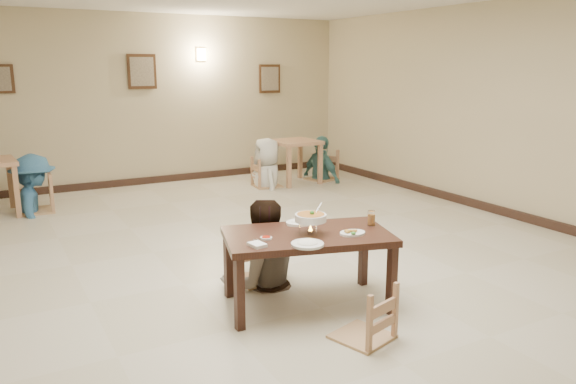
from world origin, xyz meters
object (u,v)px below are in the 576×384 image
main_diner (261,200)px  bg_diner_d (322,136)px  curry_warmer (311,218)px  bg_diner_b (30,154)px  drink_glass (371,219)px  chair_far (260,238)px  bg_chair_rl (267,159)px  bg_chair_lr (32,176)px  bg_diner_c (267,138)px  chair_near (364,286)px  main_table (307,242)px  bg_chair_rr (322,152)px  bg_table_right (295,148)px

main_diner → bg_diner_d: size_ratio=1.03×
main_diner → curry_warmer: bearing=109.8°
bg_diner_b → drink_glass: bearing=-149.6°
chair_far → bg_chair_rl: bg_chair_rl is taller
bg_chair_lr → bg_diner_c: bg_diner_c is taller
main_diner → bg_chair_lr: size_ratio=1.58×
bg_chair_rl → bg_diner_b: size_ratio=0.57×
chair_near → drink_glass: bearing=-147.3°
drink_glass → main_diner: bearing=135.7°
main_table → main_diner: (-0.12, 0.67, 0.26)m
main_table → bg_chair_rl: 5.09m
curry_warmer → bg_diner_b: size_ratio=0.18×
drink_glass → bg_diner_d: bg_diner_d is taller
main_diner → bg_chair_rr: (3.27, 4.09, -0.33)m
bg_chair_rl → drink_glass: bearing=170.3°
bg_chair_lr → bg_chair_rr: bearing=93.3°
bg_chair_rr → bg_diner_d: bearing=-108.6°
main_diner → bg_chair_rr: size_ratio=1.62×
main_table → drink_glass: (0.63, -0.07, 0.14)m
main_diner → bg_diner_b: size_ratio=0.99×
chair_near → bg_diner_d: (3.09, 5.51, 0.39)m
main_table → curry_warmer: 0.23m
main_table → bg_diner_b: bearing=126.6°
curry_warmer → bg_chair_rr: (3.14, 4.79, -0.30)m
bg_diner_b → chair_far: bearing=-153.4°
bg_diner_b → bg_diner_d: bg_diner_b is taller
main_diner → bg_chair_rr: main_diner is taller
bg_table_right → chair_far: bearing=-123.7°
main_diner → bg_diner_b: 4.43m
drink_glass → bg_diner_b: bearing=116.9°
chair_far → bg_chair_rr: 5.17m
main_diner → main_table: bearing=109.5°
bg_chair_rr → bg_diner_b: (-4.96, 0.01, 0.33)m
bg_table_right → bg_chair_rl: 0.61m
bg_table_right → bg_chair_rl: size_ratio=0.84×
bg_chair_lr → drink_glass: bearing=30.2°
chair_near → bg_diner_b: (-1.88, 5.51, 0.42)m
bg_table_right → bg_chair_rr: (0.59, 0.02, -0.12)m
chair_far → bg_diner_c: (2.07, 3.95, 0.42)m
bg_diner_b → bg_chair_lr: bearing=0.0°
chair_far → bg_diner_b: bearing=115.9°
bg_chair_rr → bg_diner_d: (-0.00, 0.00, 0.30)m
bg_chair_rl → bg_table_right: bearing=-80.2°
main_table → curry_warmer: size_ratio=5.22×
bg_table_right → bg_chair_rr: 0.60m
main_diner → bg_chair_lr: (-1.69, 4.09, -0.31)m
chair_near → bg_diner_d: 6.33m
main_table → main_diner: bearing=116.3°
drink_glass → bg_chair_rr: (2.51, 4.83, -0.21)m
chair_near → bg_diner_d: bg_diner_d is taller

